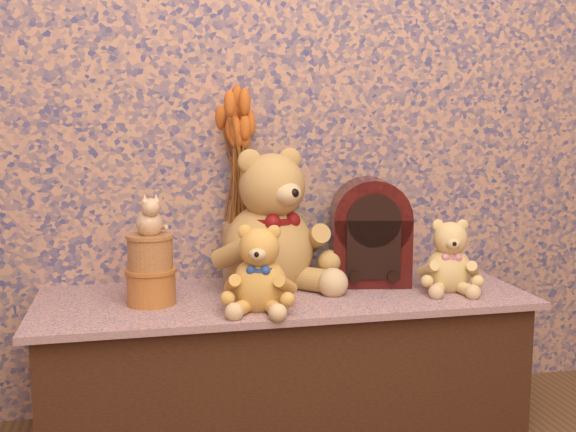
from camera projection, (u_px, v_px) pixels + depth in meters
name	position (u px, v px, depth m)	size (l,w,h in m)	color
display_shelf	(284.00, 363.00, 2.05)	(1.43, 0.51, 0.42)	#35466D
teddy_large	(268.00, 214.00, 2.07)	(0.36, 0.43, 0.46)	#AF8543
teddy_medium	(260.00, 264.00, 1.85)	(0.20, 0.24, 0.25)	#B37C32
teddy_small	(449.00, 252.00, 2.05)	(0.18, 0.22, 0.23)	#DCBE68
cathedral_radio	(370.00, 231.00, 2.13)	(0.24, 0.17, 0.33)	#320909
ceramic_vase	(240.00, 252.00, 2.17)	(0.11, 0.11, 0.19)	tan
dried_stalks	(239.00, 161.00, 2.13)	(0.20, 0.20, 0.39)	#CA5E20
biscuit_tin_lower	(151.00, 287.00, 1.91)	(0.13, 0.13, 0.10)	gold
biscuit_tin_upper	(150.00, 253.00, 1.89)	(0.12, 0.12, 0.10)	tan
cat_figurine	(149.00, 214.00, 1.88)	(0.09, 0.10, 0.12)	silver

